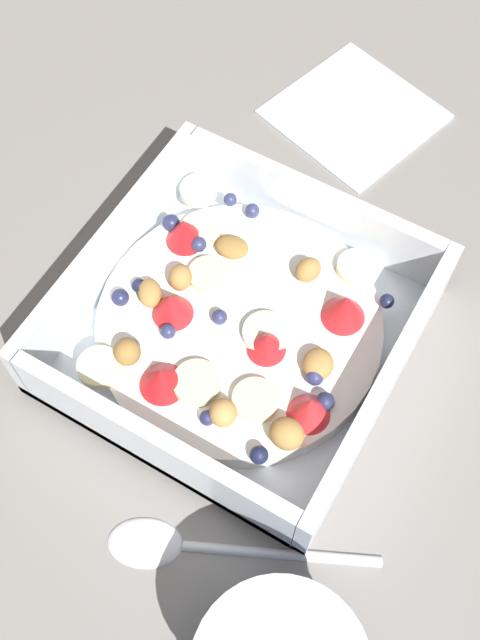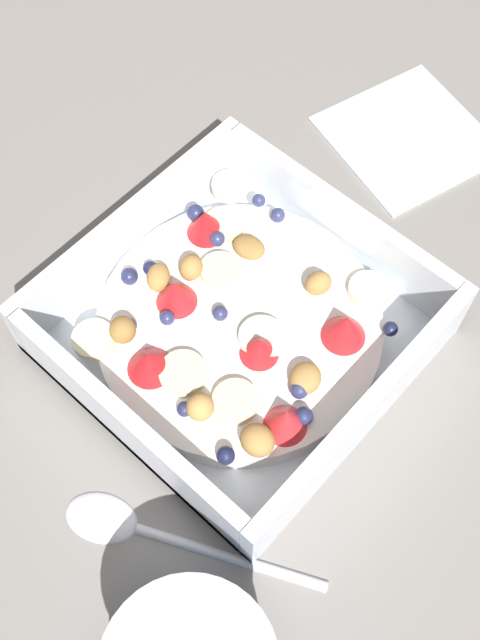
# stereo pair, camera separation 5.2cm
# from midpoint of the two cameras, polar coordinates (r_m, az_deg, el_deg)

# --- Properties ---
(ground_plane) EXTENTS (2.40, 2.40, 0.00)m
(ground_plane) POSITION_cam_midpoint_polar(r_m,az_deg,el_deg) (0.56, -1.73, -0.17)
(ground_plane) COLOR gray
(fruit_bowl) EXTENTS (0.22, 0.22, 0.06)m
(fruit_bowl) POSITION_cam_midpoint_polar(r_m,az_deg,el_deg) (0.53, -2.86, -0.82)
(fruit_bowl) COLOR white
(fruit_bowl) RESTS_ON ground
(spoon) EXTENTS (0.09, 0.16, 0.01)m
(spoon) POSITION_cam_midpoint_polar(r_m,az_deg,el_deg) (0.50, -7.11, -16.56)
(spoon) COLOR silver
(spoon) RESTS_ON ground
(folded_napkin) EXTENTS (0.15, 0.15, 0.01)m
(folded_napkin) POSITION_cam_midpoint_polar(r_m,az_deg,el_deg) (0.68, 6.25, 14.87)
(folded_napkin) COLOR silver
(folded_napkin) RESTS_ON ground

